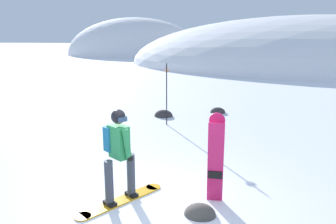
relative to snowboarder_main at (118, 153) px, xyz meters
name	(u,v)px	position (x,y,z in m)	size (l,w,h in m)	color
ground_plane	(148,209)	(0.57, -0.22, -0.92)	(300.00, 300.00, 0.00)	white
ridge_peak_main	(308,62)	(11.28, 36.04, -0.92)	(41.54, 37.39, 10.69)	white
ridge_peak_far	(135,55)	(-13.78, 49.69, -0.92)	(22.84, 20.56, 12.32)	white
snowboarder_main	(118,153)	(0.00, 0.00, 0.00)	(1.19, 1.55, 1.71)	orange
spare_snowboard	(216,158)	(1.69, 0.25, -0.08)	(0.28, 0.22, 1.65)	#D11E5B
piste_marker_near	(167,90)	(-0.12, 5.35, 0.28)	(0.20, 0.20, 2.11)	black
rock_dark	(164,116)	(-0.46, 6.52, -0.92)	(0.70, 0.59, 0.49)	#383333
rock_mid	(200,215)	(1.48, -0.23, -0.92)	(0.54, 0.46, 0.38)	#4C4742
rock_small	(218,113)	(1.55, 7.48, -0.92)	(0.60, 0.51, 0.42)	#383333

